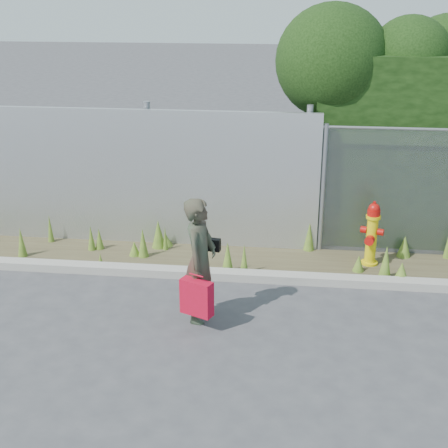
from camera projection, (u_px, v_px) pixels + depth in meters
name	position (u px, v px, depth m)	size (l,w,h in m)	color
ground	(236.00, 347.00, 7.31)	(80.00, 80.00, 0.00)	#3D3D3F
curb	(248.00, 276.00, 8.96)	(16.00, 0.22, 0.12)	gray
weed_strip	(204.00, 251.00, 9.62)	(16.00, 1.28, 0.53)	#443C27
corrugated_fence	(54.00, 175.00, 10.06)	(8.50, 0.21, 2.30)	#ADB0B5
fire_hydrant	(372.00, 235.00, 9.28)	(0.34, 0.30, 1.01)	yellow
woman	(200.00, 260.00, 7.68)	(0.58, 0.38, 1.60)	#0E5939
red_tote_bag	(197.00, 297.00, 7.56)	(0.41, 0.15, 0.53)	red
black_shoulder_bag	(212.00, 245.00, 7.82)	(0.21, 0.09, 0.16)	black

